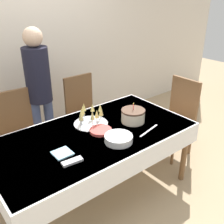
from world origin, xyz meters
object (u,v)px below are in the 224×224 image
object	(u,v)px
dining_chair_right_end	(177,114)
birthday_cake	(133,116)
dining_chair_far_right	(84,110)
plate_stack_main	(119,139)
dining_chair_far_left	(20,130)
champagne_tray	(90,115)
plate_stack_dessert	(101,131)
person_standing	(39,85)

from	to	relation	value
dining_chair_right_end	birthday_cake	bearing A→B (deg)	-175.92
birthday_cake	dining_chair_far_right	bearing A→B (deg)	92.03
plate_stack_main	dining_chair_far_left	bearing A→B (deg)	115.32
champagne_tray	plate_stack_dessert	xyz separation A→B (m)	(-0.02, -0.20, -0.08)
birthday_cake	dining_chair_far_left	bearing A→B (deg)	134.90
champagne_tray	person_standing	bearing A→B (deg)	104.50
dining_chair_far_left	plate_stack_main	size ratio (longest dim) A/B	3.86
dining_chair_far_right	dining_chair_right_end	distance (m)	1.19
dining_chair_right_end	plate_stack_dessert	xyz separation A→B (m)	(-1.21, -0.02, 0.19)
plate_stack_dessert	birthday_cake	bearing A→B (deg)	-5.55
champagne_tray	person_standing	size ratio (longest dim) A/B	0.21
dining_chair_far_right	champagne_tray	xyz separation A→B (m)	(-0.33, -0.64, 0.27)
dining_chair_far_right	plate_stack_main	bearing A→B (deg)	-107.05
champagne_tray	plate_stack_main	world-z (taller)	champagne_tray
dining_chair_right_end	plate_stack_dessert	size ratio (longest dim) A/B	4.59
dining_chair_right_end	champagne_tray	size ratio (longest dim) A/B	2.83
birthday_cake	champagne_tray	distance (m)	0.43
dining_chair_right_end	champagne_tray	world-z (taller)	dining_chair_right_end
dining_chair_far_left	dining_chair_right_end	distance (m)	1.89
dining_chair_far_left	dining_chair_right_end	world-z (taller)	same
dining_chair_right_end	champagne_tray	xyz separation A→B (m)	(-1.18, 0.18, 0.27)
dining_chair_far_right	plate_stack_main	xyz separation A→B (m)	(-0.33, -1.09, 0.21)
champagne_tray	person_standing	distance (m)	0.78
plate_stack_main	birthday_cake	bearing A→B (deg)	29.36
plate_stack_dessert	plate_stack_main	bearing A→B (deg)	-85.52
dining_chair_far_right	birthday_cake	bearing A→B (deg)	-87.97
dining_chair_far_left	plate_stack_main	distance (m)	1.22
birthday_cake	champagne_tray	bearing A→B (deg)	146.43
dining_chair_far_right	plate_stack_main	distance (m)	1.16
birthday_cake	champagne_tray	size ratio (longest dim) A/B	0.70
dining_chair_far_right	birthday_cake	xyz separation A→B (m)	(0.03, -0.88, 0.25)
dining_chair_right_end	birthday_cake	world-z (taller)	dining_chair_right_end
dining_chair_far_right	person_standing	size ratio (longest dim) A/B	0.61
plate_stack_dessert	person_standing	bearing A→B (deg)	100.11
birthday_cake	plate_stack_dessert	bearing A→B (deg)	174.45
dining_chair_far_right	dining_chair_far_left	bearing A→B (deg)	-179.99
dining_chair_right_end	person_standing	distance (m)	1.71
dining_chair_right_end	birthday_cake	size ratio (longest dim) A/B	4.03
plate_stack_main	dining_chair_far_right	bearing A→B (deg)	72.95
dining_chair_far_right	person_standing	world-z (taller)	person_standing
dining_chair_far_left	champagne_tray	size ratio (longest dim) A/B	2.83
dining_chair_far_right	person_standing	distance (m)	0.68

